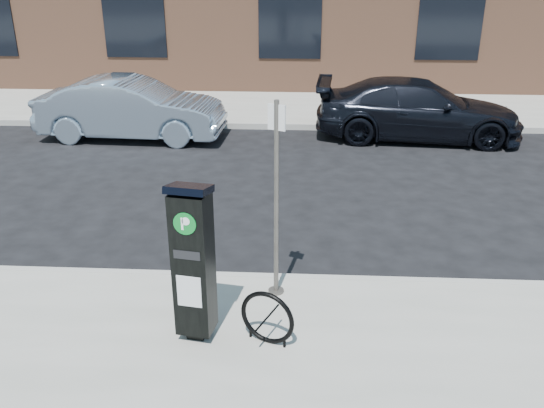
# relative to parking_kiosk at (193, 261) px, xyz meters

# --- Properties ---
(ground) EXTENTS (120.00, 120.00, 0.00)m
(ground) POSITION_rel_parking_kiosk_xyz_m (0.70, 1.45, -1.14)
(ground) COLOR black
(ground) RESTS_ON ground
(sidewalk_far) EXTENTS (60.00, 12.00, 0.15)m
(sidewalk_far) POSITION_rel_parking_kiosk_xyz_m (0.70, 15.45, -1.07)
(sidewalk_far) COLOR gray
(sidewalk_far) RESTS_ON ground
(curb_near) EXTENTS (60.00, 0.12, 0.16)m
(curb_near) POSITION_rel_parking_kiosk_xyz_m (0.70, 1.43, -1.07)
(curb_near) COLOR #9E9B93
(curb_near) RESTS_ON ground
(curb_far) EXTENTS (60.00, 0.12, 0.16)m
(curb_far) POSITION_rel_parking_kiosk_xyz_m (0.70, 9.47, -1.07)
(curb_far) COLOR #9E9B93
(curb_far) RESTS_ON ground
(parking_kiosk) EXTENTS (0.50, 0.46, 1.93)m
(parking_kiosk) POSITION_rel_parking_kiosk_xyz_m (0.00, 0.00, 0.00)
(parking_kiosk) COLOR black
(parking_kiosk) RESTS_ON sidewalk_near
(sign_pole) EXTENTS (0.21, 0.21, 2.58)m
(sign_pole) POSITION_rel_parking_kiosk_xyz_m (0.87, 1.01, 0.29)
(sign_pole) COLOR #5C5551
(sign_pole) RESTS_ON sidewalk_near
(bike_rack) EXTENTS (0.64, 0.31, 0.67)m
(bike_rack) POSITION_rel_parking_kiosk_xyz_m (0.83, -0.08, -0.66)
(bike_rack) COLOR black
(bike_rack) RESTS_ON sidewalk_near
(car_silver) EXTENTS (4.68, 1.82, 1.52)m
(car_silver) POSITION_rel_parking_kiosk_xyz_m (-3.13, 8.45, -0.38)
(car_silver) COLOR #94A9BD
(car_silver) RESTS_ON ground
(car_dark) EXTENTS (5.24, 2.45, 1.48)m
(car_dark) POSITION_rel_parking_kiosk_xyz_m (4.07, 8.85, -0.40)
(car_dark) COLOR black
(car_dark) RESTS_ON ground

